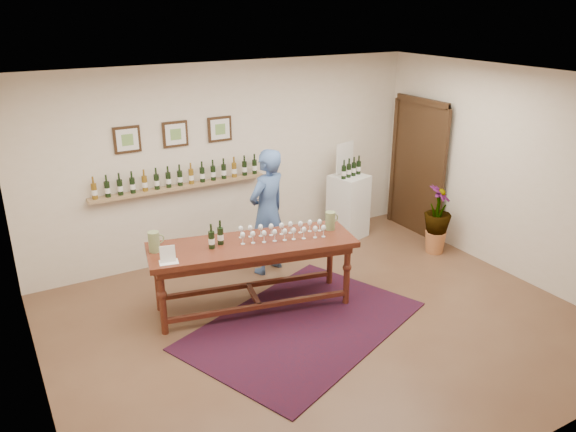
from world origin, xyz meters
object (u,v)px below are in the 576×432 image
display_pedestal (348,206)px  potted_plant (437,220)px  tasting_table (253,252)px  person (267,212)px

display_pedestal → potted_plant: (0.77, -1.19, 0.02)m
tasting_table → potted_plant: potted_plant is taller
display_pedestal → potted_plant: size_ratio=1.12×
tasting_table → display_pedestal: display_pedestal is taller
display_pedestal → person: (-1.70, -0.48, 0.37)m
tasting_table → potted_plant: size_ratio=2.85×
tasting_table → person: size_ratio=1.46×
person → display_pedestal: bearing=175.0°
display_pedestal → potted_plant: 1.41m
display_pedestal → person: size_ratio=0.57×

